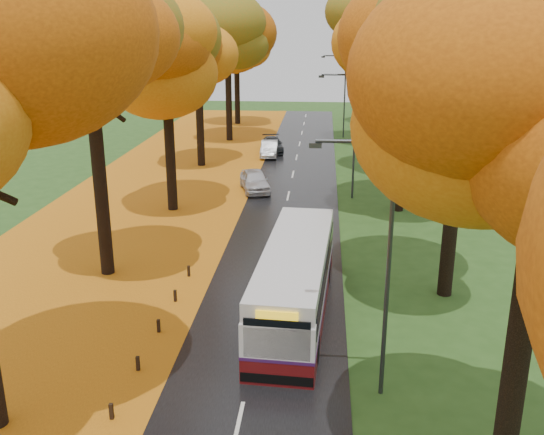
# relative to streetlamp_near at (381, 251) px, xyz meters

# --- Properties ---
(road) EXTENTS (6.50, 90.00, 0.04)m
(road) POSITION_rel_streetlamp_near_xyz_m (-3.95, 17.00, -4.69)
(road) COLOR black
(road) RESTS_ON ground
(centre_line) EXTENTS (0.12, 90.00, 0.01)m
(centre_line) POSITION_rel_streetlamp_near_xyz_m (-3.95, 17.00, -4.67)
(centre_line) COLOR silver
(centre_line) RESTS_ON road
(leaf_verge) EXTENTS (12.00, 90.00, 0.02)m
(leaf_verge) POSITION_rel_streetlamp_near_xyz_m (-12.95, 17.00, -4.70)
(leaf_verge) COLOR #9A4C0E
(leaf_verge) RESTS_ON ground
(leaf_drift) EXTENTS (0.90, 90.00, 0.01)m
(leaf_drift) POSITION_rel_streetlamp_near_xyz_m (-7.00, 17.00, -4.67)
(leaf_drift) COLOR orange
(leaf_drift) RESTS_ON road
(trees_left) EXTENTS (9.20, 74.00, 13.88)m
(trees_left) POSITION_rel_streetlamp_near_xyz_m (-11.13, 19.06, 4.82)
(trees_left) COLOR black
(trees_left) RESTS_ON ground
(trees_right) EXTENTS (9.30, 74.20, 13.96)m
(trees_right) POSITION_rel_streetlamp_near_xyz_m (3.24, 18.91, 4.98)
(trees_right) COLOR black
(trees_right) RESTS_ON ground
(streetlamp_near) EXTENTS (2.45, 0.18, 8.00)m
(streetlamp_near) POSITION_rel_streetlamp_near_xyz_m (0.00, 0.00, 0.00)
(streetlamp_near) COLOR #333538
(streetlamp_near) RESTS_ON ground
(streetlamp_mid) EXTENTS (2.45, 0.18, 8.00)m
(streetlamp_mid) POSITION_rel_streetlamp_near_xyz_m (0.00, 22.00, 0.00)
(streetlamp_mid) COLOR #333538
(streetlamp_mid) RESTS_ON ground
(streetlamp_far) EXTENTS (2.45, 0.18, 8.00)m
(streetlamp_far) POSITION_rel_streetlamp_near_xyz_m (0.00, 44.00, 0.00)
(streetlamp_far) COLOR #333538
(streetlamp_far) RESTS_ON ground
(bus) EXTENTS (3.04, 10.61, 2.76)m
(bus) POSITION_rel_streetlamp_near_xyz_m (-2.68, 5.17, -3.23)
(bus) COLOR #550D0F
(bus) RESTS_ON road
(car_white) EXTENTS (2.75, 4.51, 1.44)m
(car_white) POSITION_rel_streetlamp_near_xyz_m (-6.30, 23.11, -3.96)
(car_white) COLOR silver
(car_white) RESTS_ON road
(car_silver) EXTENTS (1.49, 3.99, 1.30)m
(car_silver) POSITION_rel_streetlamp_near_xyz_m (-6.30, 34.29, -4.02)
(car_silver) COLOR #95989C
(car_silver) RESTS_ON road
(car_dark) EXTENTS (2.43, 4.56, 1.26)m
(car_dark) POSITION_rel_streetlamp_near_xyz_m (-6.21, 36.19, -4.05)
(car_dark) COLOR black
(car_dark) RESTS_ON road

